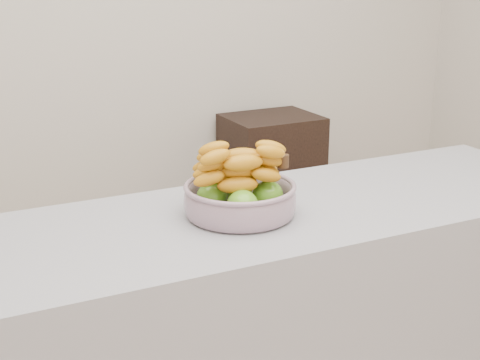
# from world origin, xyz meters

# --- Properties ---
(counter) EXTENTS (2.00, 0.60, 0.90)m
(counter) POSITION_xyz_m (0.00, 0.41, 0.45)
(counter) COLOR #A09FA7
(counter) RESTS_ON ground
(cabinet) EXTENTS (0.46, 0.37, 0.82)m
(cabinet) POSITION_xyz_m (0.76, 1.78, 0.41)
(cabinet) COLOR black
(cabinet) RESTS_ON ground
(fruit_bowl) EXTENTS (0.30, 0.30, 0.19)m
(fruit_bowl) POSITION_xyz_m (-0.09, 0.41, 0.96)
(fruit_bowl) COLOR #A6B7C7
(fruit_bowl) RESTS_ON counter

